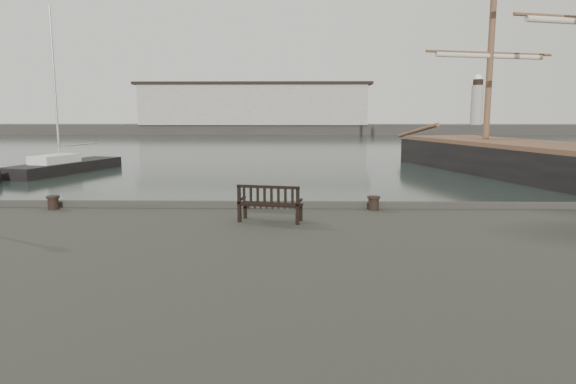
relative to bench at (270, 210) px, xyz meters
name	(u,v)px	position (x,y,z in m)	size (l,w,h in m)	color
ground	(257,255)	(-0.55, 2.25, -1.87)	(400.00, 400.00, 0.00)	black
breakwater	(271,113)	(-5.10, 94.25, 2.43)	(140.00, 9.50, 12.20)	#383530
bench	(270,210)	(0.00, 0.00, 0.00)	(1.78, 0.91, 0.98)	black
bollard_left	(53,203)	(-6.68, 1.64, -0.11)	(0.39, 0.39, 0.41)	black
bollard_right	(374,203)	(3.02, 1.75, -0.10)	(0.40, 0.40, 0.42)	black
yacht_d	(65,169)	(-16.86, 24.65, -1.64)	(5.47, 10.49, 12.67)	black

